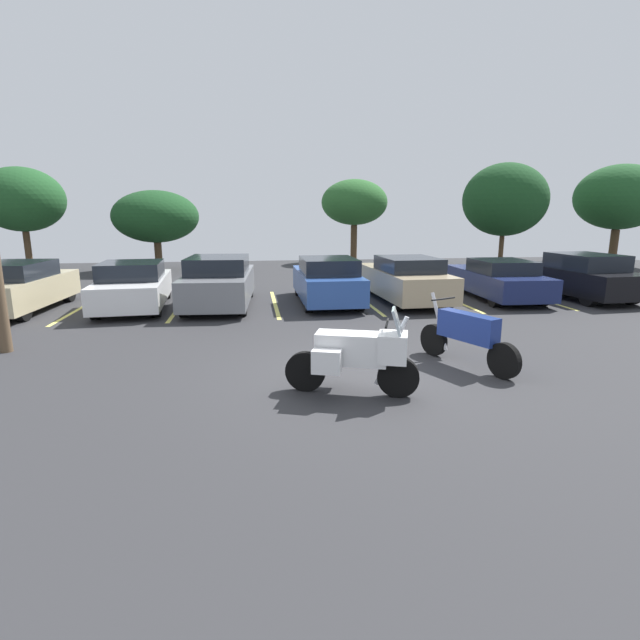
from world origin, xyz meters
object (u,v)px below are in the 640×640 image
object	(u,v)px
car_white	(133,286)
car_tan	(404,279)
car_champagne	(18,287)
car_blue	(327,281)
motorcycle_second	(466,334)
car_navy	(497,279)
motorcycle_touring	(357,354)
car_black	(577,276)
car_grey	(219,282)

from	to	relation	value
car_white	car_tan	size ratio (longest dim) A/B	0.95
car_champagne	car_tan	bearing A→B (deg)	0.38
car_blue	motorcycle_second	bearing A→B (deg)	-77.12
car_tan	car_navy	world-z (taller)	car_tan
car_champagne	car_blue	xyz separation A→B (m)	(9.16, 0.06, -0.00)
car_champagne	motorcycle_second	bearing A→B (deg)	-32.49
car_white	motorcycle_touring	bearing A→B (deg)	-57.38
car_champagne	car_black	size ratio (longest dim) A/B	0.90
car_blue	car_navy	distance (m)	5.88
car_navy	car_black	distance (m)	2.80
motorcycle_touring	car_grey	xyz separation A→B (m)	(-2.61, 8.00, 0.08)
car_blue	car_black	bearing A→B (deg)	-0.45
car_black	car_white	bearing A→B (deg)	179.62
motorcycle_second	car_blue	size ratio (longest dim) A/B	0.49
car_champagne	car_white	distance (m)	3.21
motorcycle_touring	car_grey	world-z (taller)	car_grey
motorcycle_second	car_grey	bearing A→B (deg)	125.92
car_grey	car_white	bearing A→B (deg)	178.16
car_grey	car_tan	distance (m)	5.95
motorcycle_touring	car_champagne	distance (m)	11.59
car_champagne	car_white	size ratio (longest dim) A/B	0.95
motorcycle_second	car_blue	distance (m)	7.07
car_navy	car_tan	bearing A→B (deg)	-177.75
car_tan	car_black	distance (m)	6.09
car_tan	car_black	bearing A→B (deg)	-0.85
motorcycle_second	car_champagne	distance (m)	12.73
car_white	car_blue	distance (m)	5.95
motorcycle_second	car_champagne	bearing A→B (deg)	147.51
motorcycle_touring	car_blue	xyz separation A→B (m)	(0.77, 8.06, 0.05)
car_blue	car_tan	size ratio (longest dim) A/B	0.90
motorcycle_touring	car_blue	world-z (taller)	car_blue
motorcycle_touring	car_grey	distance (m)	8.42
motorcycle_touring	motorcycle_second	xyz separation A→B (m)	(2.35, 1.16, -0.06)
motorcycle_second	car_grey	world-z (taller)	car_grey
motorcycle_touring	car_navy	bearing A→B (deg)	50.98
car_white	car_blue	size ratio (longest dim) A/B	1.06
car_champagne	car_tan	size ratio (longest dim) A/B	0.90
motorcycle_touring	car_black	size ratio (longest dim) A/B	0.42
car_grey	car_navy	xyz separation A→B (m)	(9.26, 0.21, -0.11)
motorcycle_second	car_navy	distance (m)	8.25
car_grey	car_blue	size ratio (longest dim) A/B	1.07
car_grey	car_tan	bearing A→B (deg)	0.74
car_blue	car_white	bearing A→B (deg)	179.73
car_black	car_grey	bearing A→B (deg)	179.94
car_tan	car_navy	size ratio (longest dim) A/B	1.01
car_grey	car_navy	bearing A→B (deg)	1.28
car_champagne	car_navy	xyz separation A→B (m)	(15.04, 0.21, -0.08)
car_black	car_tan	bearing A→B (deg)	179.15
motorcycle_second	car_black	distance (m)	9.84
motorcycle_touring	car_black	world-z (taller)	car_black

